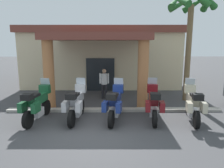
% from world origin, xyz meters
% --- Properties ---
extents(ground_plane, '(80.00, 80.00, 0.00)m').
position_xyz_m(ground_plane, '(0.00, 0.00, 0.00)').
color(ground_plane, '#424244').
extents(motel_building, '(11.10, 11.30, 4.14)m').
position_xyz_m(motel_building, '(0.04, 9.90, 2.12)').
color(motel_building, beige).
rests_on(motel_building, ground_plane).
extents(motorcycle_green, '(0.81, 2.21, 1.61)m').
position_xyz_m(motorcycle_green, '(-2.28, 1.10, 0.70)').
color(motorcycle_green, black).
rests_on(motorcycle_green, ground_plane).
extents(motorcycle_silver, '(0.75, 2.21, 1.61)m').
position_xyz_m(motorcycle_silver, '(-0.74, 1.18, 0.70)').
color(motorcycle_silver, black).
rests_on(motorcycle_silver, ground_plane).
extents(motorcycle_blue, '(0.91, 2.19, 1.61)m').
position_xyz_m(motorcycle_blue, '(0.80, 1.12, 0.70)').
color(motorcycle_blue, black).
rests_on(motorcycle_blue, ground_plane).
extents(motorcycle_maroon, '(0.77, 2.21, 1.61)m').
position_xyz_m(motorcycle_maroon, '(2.34, 1.16, 0.70)').
color(motorcycle_maroon, black).
rests_on(motorcycle_maroon, ground_plane).
extents(motorcycle_cream, '(0.85, 2.20, 1.61)m').
position_xyz_m(motorcycle_cream, '(3.88, 1.04, 0.70)').
color(motorcycle_cream, black).
rests_on(motorcycle_cream, ground_plane).
extents(pedestrian, '(0.53, 0.32, 1.66)m').
position_xyz_m(pedestrian, '(0.29, 4.57, 0.96)').
color(pedestrian, black).
rests_on(pedestrian, ground_plane).
extents(palm_tree_near_portico, '(2.53, 2.56, 5.87)m').
position_xyz_m(palm_tree_near_portico, '(4.72, 4.23, 4.58)').
color(palm_tree_near_portico, brown).
rests_on(palm_tree_near_portico, ground_plane).
extents(curb_strip, '(9.70, 0.36, 0.12)m').
position_xyz_m(curb_strip, '(0.80, 2.35, 0.06)').
color(curb_strip, '#ADA89E').
rests_on(curb_strip, ground_plane).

